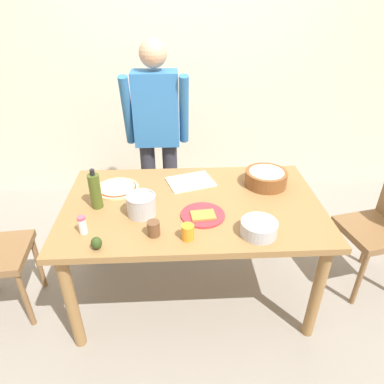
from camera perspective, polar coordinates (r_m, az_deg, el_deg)
ground at (r=2.64m, az=0.06°, el=-15.83°), size 8.00×8.00×0.00m
wall_back at (r=3.46m, az=-1.40°, el=20.58°), size 5.60×0.10×2.60m
dining_table at (r=2.20m, az=0.07°, el=-3.82°), size 1.60×0.96×0.76m
person_cook at (r=2.75m, az=-5.76°, el=9.80°), size 0.49×0.25×1.62m
pizza_raw_on_board at (r=2.34m, az=-12.27°, el=0.64°), size 0.29×0.29×0.02m
plate_with_slice at (r=2.03m, az=1.80°, el=-3.81°), size 0.26×0.26×0.02m
popcorn_bowl at (r=2.37m, az=12.14°, el=2.48°), size 0.28×0.28×0.11m
mixing_bowl_steel at (r=1.91m, az=11.00°, el=-5.86°), size 0.20×0.20×0.08m
olive_oil_bottle at (r=2.13m, az=-15.70°, el=0.19°), size 0.07×0.07×0.26m
steel_pot at (r=2.03m, az=-8.38°, el=-2.08°), size 0.17×0.17×0.13m
cup_orange at (r=1.84m, az=-0.71°, el=-6.64°), size 0.07×0.07×0.08m
cup_small_brown at (r=1.87m, az=-6.37°, el=-6.02°), size 0.07×0.07×0.08m
salt_shaker at (r=1.96m, az=-17.67°, el=-5.21°), size 0.04×0.04×0.11m
cutting_board_white at (r=2.37m, az=-0.34°, el=1.70°), size 0.35×0.30×0.01m
avocado at (r=1.85m, az=-15.52°, el=-8.13°), size 0.06×0.06×0.07m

